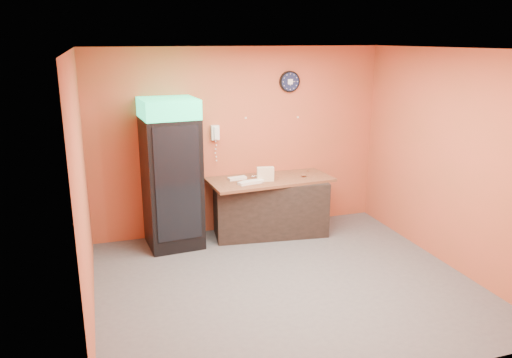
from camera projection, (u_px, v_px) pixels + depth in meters
name	position (u px, v px, depth m)	size (l,w,h in m)	color
floor	(286.00, 283.00, 6.14)	(4.50, 4.50, 0.00)	#47474C
back_wall	(240.00, 141.00, 7.59)	(4.50, 0.02, 2.80)	#C04F36
left_wall	(83.00, 192.00, 5.10)	(0.02, 4.00, 2.80)	#C04F36
right_wall	(450.00, 160.00, 6.43)	(0.02, 4.00, 2.80)	#C04F36
ceiling	(290.00, 49.00, 5.38)	(4.50, 4.00, 0.02)	white
beverage_cooler	(172.00, 176.00, 7.00)	(0.80, 0.81, 2.13)	black
prep_counter	(270.00, 207.00, 7.63)	(1.68, 0.75, 0.84)	black
wall_clock	(290.00, 82.00, 7.56)	(0.32, 0.06, 0.32)	black
wall_phone	(215.00, 133.00, 7.39)	(0.12, 0.10, 0.22)	white
butcher_paper	(270.00, 179.00, 7.51)	(1.84, 0.83, 0.04)	brown
sub_roll_stack	(265.00, 174.00, 7.33)	(0.26, 0.13, 0.21)	beige
wrapped_sandwich_left	(248.00, 183.00, 7.20)	(0.28, 0.11, 0.04)	silver
wrapped_sandwich_mid	(253.00, 182.00, 7.24)	(0.30, 0.12, 0.04)	silver
wrapped_sandwich_right	(237.00, 178.00, 7.43)	(0.27, 0.11, 0.04)	silver
kitchen_tool	(260.00, 175.00, 7.59)	(0.06, 0.06, 0.06)	silver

